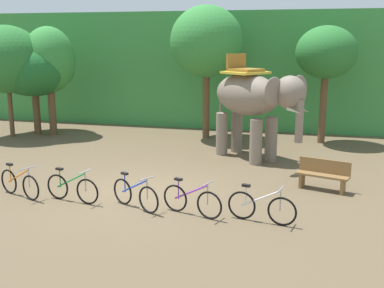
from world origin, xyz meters
The scene contains 14 objects.
ground_plane centered at (0.00, 0.00, 0.00)m, with size 80.00×80.00×0.00m, color brown.
foliage_hedge centered at (0.00, 13.07, 2.79)m, with size 36.00×6.00×5.59m, color #3D8E42.
tree_far_left centered at (-8.32, 6.11, 3.43)m, with size 3.23×3.23×4.90m.
tree_center_right centered at (-7.54, 6.92, 2.97)m, with size 3.60×3.60×4.20m.
tree_far_right centered at (-6.73, 6.91, 3.36)m, with size 2.29×2.29×4.85m.
tree_center centered at (0.19, 7.99, 4.17)m, with size 3.11×3.11×5.72m.
tree_right centered at (5.15, 8.18, 3.73)m, with size 2.48×2.48×4.84m.
elephant centered at (2.65, 4.67, 2.20)m, with size 3.89×3.45×3.78m.
bike_orange centered at (-3.12, -1.09, 0.39)m, with size 1.61×0.75×0.92m.
bike_green centered at (-1.50, -1.10, 0.39)m, with size 1.69×0.53×0.92m.
bike_blue centered at (0.35, -1.18, 0.39)m, with size 1.54×0.86×0.92m.
bike_purple centered at (1.88, -1.28, 0.39)m, with size 1.64×0.68×0.92m.
bike_white centered at (3.61, -1.33, 0.39)m, with size 1.69×0.53×0.92m.
wooden_bench centered at (5.10, 1.64, 0.48)m, with size 1.55×0.83×0.89m.
Camera 1 is at (4.61, -12.06, 4.34)m, focal length 44.04 mm.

